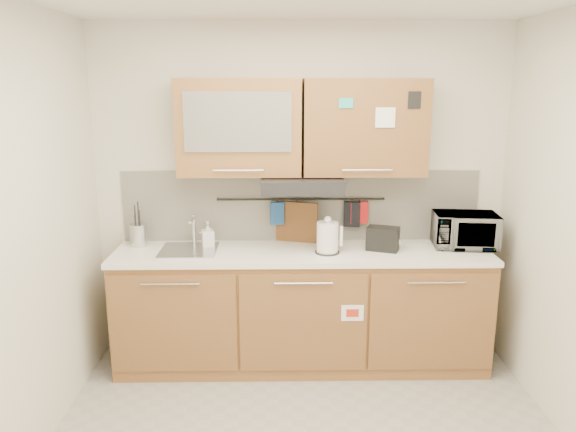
{
  "coord_description": "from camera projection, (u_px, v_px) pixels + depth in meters",
  "views": [
    {
      "loc": [
        -0.17,
        -2.84,
        2.16
      ],
      "look_at": [
        -0.11,
        1.05,
        1.22
      ],
      "focal_mm": 35.0,
      "sensor_mm": 36.0,
      "label": 1
    }
  ],
  "objects": [
    {
      "name": "backsplash",
      "position": [
        301.0,
        206.0,
        4.44
      ],
      "size": [
        2.8,
        0.02,
        0.56
      ],
      "primitive_type": "cube",
      "color": "silver",
      "rests_on": "countertop"
    },
    {
      "name": "wall_back",
      "position": [
        301.0,
        193.0,
        4.42
      ],
      "size": [
        3.2,
        0.0,
        3.2
      ],
      "primitive_type": "plane",
      "rotation": [
        1.57,
        0.0,
        0.0
      ],
      "color": "silver",
      "rests_on": "ground"
    },
    {
      "name": "dark_pouch",
      "position": [
        352.0,
        214.0,
        4.4
      ],
      "size": [
        0.13,
        0.07,
        0.2
      ],
      "primitive_type": "cube",
      "rotation": [
        0.0,
        0.0,
        -0.24
      ],
      "color": "black",
      "rests_on": "utensil_rail"
    },
    {
      "name": "oven_mitt",
      "position": [
        277.0,
        213.0,
        4.39
      ],
      "size": [
        0.11,
        0.04,
        0.18
      ],
      "primitive_type": "cube",
      "rotation": [
        0.0,
        0.0,
        0.15
      ],
      "color": "#1F4D8F",
      "rests_on": "utensil_rail"
    },
    {
      "name": "sink",
      "position": [
        189.0,
        250.0,
        4.22
      ],
      "size": [
        0.42,
        0.4,
        0.26
      ],
      "color": "silver",
      "rests_on": "countertop"
    },
    {
      "name": "countertop",
      "position": [
        302.0,
        253.0,
        4.22
      ],
      "size": [
        2.82,
        0.62,
        0.04
      ],
      "primitive_type": "cube",
      "color": "white",
      "rests_on": "base_cabinet"
    },
    {
      "name": "soap_bottle",
      "position": [
        208.0,
        234.0,
        4.29
      ],
      "size": [
        0.11,
        0.11,
        0.2
      ],
      "primitive_type": "imported",
      "rotation": [
        0.0,
        0.0,
        0.24
      ],
      "color": "#999999",
      "rests_on": "countertop"
    },
    {
      "name": "cutting_board",
      "position": [
        297.0,
        228.0,
        4.42
      ],
      "size": [
        0.33,
        0.12,
        0.41
      ],
      "primitive_type": "cube",
      "rotation": [
        0.0,
        0.0,
        -0.28
      ],
      "color": "brown",
      "rests_on": "utensil_rail"
    },
    {
      "name": "range_hood",
      "position": [
        302.0,
        184.0,
        4.15
      ],
      "size": [
        0.6,
        0.46,
        0.1
      ],
      "primitive_type": "cube",
      "color": "black",
      "rests_on": "upper_cabinets"
    },
    {
      "name": "toaster",
      "position": [
        383.0,
        238.0,
        4.21
      ],
      "size": [
        0.27,
        0.21,
        0.18
      ],
      "rotation": [
        0.0,
        0.0,
        -0.36
      ],
      "color": "black",
      "rests_on": "countertop"
    },
    {
      "name": "utensil_rail",
      "position": [
        301.0,
        199.0,
        4.39
      ],
      "size": [
        1.3,
        0.02,
        0.02
      ],
      "primitive_type": "cylinder",
      "rotation": [
        0.0,
        1.57,
        0.0
      ],
      "color": "black",
      "rests_on": "backsplash"
    },
    {
      "name": "kettle",
      "position": [
        328.0,
        238.0,
        4.13
      ],
      "size": [
        0.2,
        0.18,
        0.28
      ],
      "rotation": [
        0.0,
        0.0,
        0.09
      ],
      "color": "white",
      "rests_on": "countertop"
    },
    {
      "name": "wall_left",
      "position": [
        7.0,
        249.0,
        2.94
      ],
      "size": [
        0.0,
        3.0,
        3.0
      ],
      "primitive_type": "plane",
      "rotation": [
        1.57,
        0.0,
        1.57
      ],
      "color": "silver",
      "rests_on": "ground"
    },
    {
      "name": "microwave",
      "position": [
        465.0,
        230.0,
        4.28
      ],
      "size": [
        0.5,
        0.36,
        0.26
      ],
      "primitive_type": "imported",
      "rotation": [
        0.0,
        0.0,
        -0.1
      ],
      "color": "#999999",
      "rests_on": "countertop"
    },
    {
      "name": "pot_holder",
      "position": [
        359.0,
        213.0,
        4.4
      ],
      "size": [
        0.14,
        0.03,
        0.17
      ],
      "primitive_type": "cube",
      "rotation": [
        0.0,
        0.0,
        0.09
      ],
      "color": "red",
      "rests_on": "utensil_rail"
    },
    {
      "name": "base_cabinet",
      "position": [
        302.0,
        314.0,
        4.33
      ],
      "size": [
        2.8,
        0.64,
        0.88
      ],
      "color": "#A26139",
      "rests_on": "floor"
    },
    {
      "name": "utensil_crock",
      "position": [
        139.0,
        234.0,
        4.32
      ],
      "size": [
        0.14,
        0.14,
        0.34
      ],
      "rotation": [
        0.0,
        0.0,
        0.05
      ],
      "color": "silver",
      "rests_on": "countertop"
    },
    {
      "name": "upper_cabinets",
      "position": [
        301.0,
        127.0,
        4.13
      ],
      "size": [
        1.82,
        0.37,
        0.7
      ],
      "color": "#A26139",
      "rests_on": "wall_back"
    }
  ]
}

